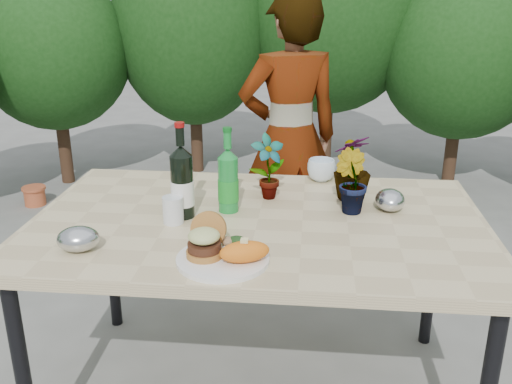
# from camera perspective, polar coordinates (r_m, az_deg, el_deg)

# --- Properties ---
(patio_table) EXTENTS (1.60, 1.00, 0.75)m
(patio_table) POSITION_cam_1_polar(r_m,az_deg,el_deg) (2.04, 0.23, -4.17)
(patio_table) COLOR #CBB687
(patio_table) RESTS_ON ground
(shrub_hedge) EXTENTS (6.85, 5.20, 2.15)m
(shrub_hedge) POSITION_cam_1_polar(r_m,az_deg,el_deg) (3.51, 6.62, 13.13)
(shrub_hedge) COLOR #382316
(shrub_hedge) RESTS_ON ground
(dinner_plate) EXTENTS (0.28, 0.28, 0.01)m
(dinner_plate) POSITION_cam_1_polar(r_m,az_deg,el_deg) (1.72, -3.33, -6.74)
(dinner_plate) COLOR white
(dinner_plate) RESTS_ON patio_table
(burger_stack) EXTENTS (0.11, 0.16, 0.11)m
(burger_stack) POSITION_cam_1_polar(r_m,az_deg,el_deg) (1.72, -5.09, -4.78)
(burger_stack) COLOR #B7722D
(burger_stack) RESTS_ON dinner_plate
(sweet_potato) EXTENTS (0.17, 0.12, 0.06)m
(sweet_potato) POSITION_cam_1_polar(r_m,az_deg,el_deg) (1.67, -1.15, -5.99)
(sweet_potato) COLOR orange
(sweet_potato) RESTS_ON dinner_plate
(grilled_veg) EXTENTS (0.08, 0.05, 0.03)m
(grilled_veg) POSITION_cam_1_polar(r_m,az_deg,el_deg) (1.79, -2.34, -4.86)
(grilled_veg) COLOR olive
(grilled_veg) RESTS_ON dinner_plate
(wine_bottle) EXTENTS (0.08, 0.08, 0.34)m
(wine_bottle) POSITION_cam_1_polar(r_m,az_deg,el_deg) (2.01, -7.40, 0.89)
(wine_bottle) COLOR black
(wine_bottle) RESTS_ON patio_table
(sparkling_water) EXTENTS (0.08, 0.08, 0.31)m
(sparkling_water) POSITION_cam_1_polar(r_m,az_deg,el_deg) (2.05, -2.80, 1.08)
(sparkling_water) COLOR #167D2E
(sparkling_water) RESTS_ON patio_table
(plastic_cup) EXTENTS (0.07, 0.07, 0.09)m
(plastic_cup) POSITION_cam_1_polar(r_m,az_deg,el_deg) (1.99, -8.30, -1.79)
(plastic_cup) COLOR silver
(plastic_cup) RESTS_ON patio_table
(seedling_left) EXTENTS (0.16, 0.14, 0.25)m
(seedling_left) POSITION_cam_1_polar(r_m,az_deg,el_deg) (2.17, 1.23, 2.50)
(seedling_left) COLOR #256021
(seedling_left) RESTS_ON patio_table
(seedling_mid) EXTENTS (0.16, 0.16, 0.23)m
(seedling_mid) POSITION_cam_1_polar(r_m,az_deg,el_deg) (2.07, 9.44, 1.03)
(seedling_mid) COLOR #20501B
(seedling_mid) RESTS_ON patio_table
(seedling_right) EXTENTS (0.20, 0.20, 0.25)m
(seedling_right) POSITION_cam_1_polar(r_m,az_deg,el_deg) (2.20, 9.62, 2.44)
(seedling_right) COLOR #20541C
(seedling_right) RESTS_ON patio_table
(blue_bowl) EXTENTS (0.13, 0.13, 0.09)m
(blue_bowl) POSITION_cam_1_polar(r_m,az_deg,el_deg) (2.41, 6.55, 2.19)
(blue_bowl) COLOR white
(blue_bowl) RESTS_ON patio_table
(foil_packet_left) EXTENTS (0.15, 0.13, 0.08)m
(foil_packet_left) POSITION_cam_1_polar(r_m,az_deg,el_deg) (1.85, -17.35, -4.50)
(foil_packet_left) COLOR #ADAFB4
(foil_packet_left) RESTS_ON patio_table
(foil_packet_right) EXTENTS (0.11, 0.13, 0.08)m
(foil_packet_right) POSITION_cam_1_polar(r_m,az_deg,el_deg) (2.14, 13.26, -0.77)
(foil_packet_right) COLOR #BBBDC2
(foil_packet_right) RESTS_ON patio_table
(person) EXTENTS (0.65, 0.54, 1.52)m
(person) POSITION_cam_1_polar(r_m,az_deg,el_deg) (3.04, 3.37, 5.38)
(person) COLOR #936849
(person) RESTS_ON ground
(terracotta_pot) EXTENTS (0.17, 0.17, 0.14)m
(terracotta_pot) POSITION_cam_1_polar(r_m,az_deg,el_deg) (4.48, -21.26, -0.34)
(terracotta_pot) COLOR #BF5631
(terracotta_pot) RESTS_ON ground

